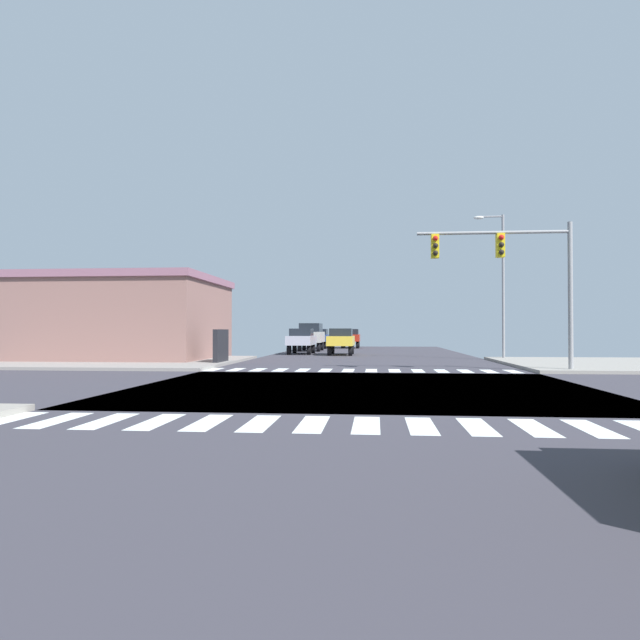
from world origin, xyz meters
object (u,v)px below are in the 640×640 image
Objects in this scene: sedan_leading_3 at (341,339)px; sedan_outer_5 at (319,337)px; street_lamp at (499,274)px; bank_building at (93,318)px; sedan_farside_1 at (302,339)px; sedan_trailing_4 at (351,337)px; traffic_signal_mast at (509,262)px; suv_queued_2 at (311,335)px.

sedan_outer_5 is (-3.00, 14.86, 0.00)m from sedan_leading_3.
street_lamp reaches higher than bank_building.
sedan_leading_3 is (14.18, 8.53, -1.33)m from bank_building.
sedan_farside_1 is (-12.71, 7.63, -3.97)m from street_lamp.
sedan_farside_1 is 3.25m from sedan_leading_3.
bank_building is at bearing 60.12° from sedan_trailing_4.
sedan_farside_1 is 1.00× the size of sedan_leading_3.
traffic_signal_mast reaches higher than sedan_leading_3.
sedan_farside_1 is at bearing 78.63° from sedan_trailing_4.
traffic_signal_mast is at bearing 121.97° from sedan_farside_1.
sedan_farside_1 is 15.22m from sedan_trailing_4.
street_lamp is at bearing 5.12° from bank_building.
sedan_leading_3 is at bearing 31.01° from bank_building.
traffic_signal_mast is 0.40× the size of bank_building.
traffic_signal_mast reaches higher than bank_building.
sedan_trailing_4 is 3.27m from sedan_outer_5.
sedan_leading_3 is 15.16m from sedan_outer_5.
suv_queued_2 is (-0.00, 6.42, 0.28)m from sedan_farside_1.
sedan_leading_3 and sedan_outer_5 have the same top height.
traffic_signal_mast reaches higher than sedan_farside_1.
suv_queued_2 is 9.02m from sedan_trailing_4.
sedan_leading_3 is at bearing 111.38° from suv_queued_2.
sedan_farside_1 is at bearing 90.00° from suv_queued_2.
sedan_leading_3 is at bearing 116.04° from traffic_signal_mast.
sedan_leading_3 is at bearing 157.50° from sedan_farside_1.
street_lamp is at bearing 120.89° from sedan_outer_5.
suv_queued_2 is at bearing -68.62° from sedan_leading_3.
sedan_farside_1 and sedan_outer_5 have the same top height.
sedan_trailing_4 is (-9.71, 22.55, -3.97)m from street_lamp.
sedan_trailing_4 is (-8.02, 32.57, -3.52)m from traffic_signal_mast.
street_lamp reaches higher than sedan_outer_5.
traffic_signal_mast is 1.49× the size of sedan_trailing_4.
sedan_farside_1 is 1.00× the size of sedan_outer_5.
suv_queued_2 is at bearing 114.60° from traffic_signal_mast.
suv_queued_2 is (-12.71, 14.05, -3.69)m from street_lamp.
suv_queued_2 is (-11.02, 24.08, -3.24)m from traffic_signal_mast.
traffic_signal_mast is 21.11m from sedan_farside_1.
sedan_leading_3 is at bearing 101.42° from sedan_outer_5.
bank_building reaches higher than sedan_outer_5.
sedan_outer_5 is at bearing 64.44° from bank_building.
bank_building is 3.77× the size of sedan_farside_1.
street_lamp is 25.07m from sedan_outer_5.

